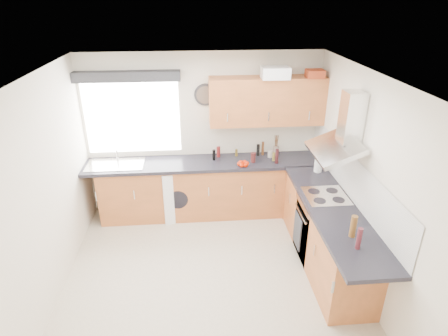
{
  "coord_description": "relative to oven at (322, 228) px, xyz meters",
  "views": [
    {
      "loc": [
        -0.14,
        -3.7,
        3.27
      ],
      "look_at": [
        0.25,
        0.85,
        1.1
      ],
      "focal_mm": 30.0,
      "sensor_mm": 36.0,
      "label": 1
    }
  ],
  "objects": [
    {
      "name": "ground_plane",
      "position": [
        -1.5,
        -0.3,
        -0.42
      ],
      "size": [
        3.6,
        3.6,
        0.0
      ],
      "primitive_type": "plane",
      "color": "beige"
    },
    {
      "name": "ceiling",
      "position": [
        -1.5,
        -0.3,
        2.08
      ],
      "size": [
        3.6,
        3.6,
        0.02
      ],
      "primitive_type": "cube",
      "color": "white",
      "rests_on": "wall_back"
    },
    {
      "name": "wall_back",
      "position": [
        -1.5,
        1.5,
        0.82
      ],
      "size": [
        3.6,
        0.02,
        2.5
      ],
      "primitive_type": "cube",
      "color": "silver",
      "rests_on": "ground_plane"
    },
    {
      "name": "wall_front",
      "position": [
        -1.5,
        -2.1,
        0.82
      ],
      "size": [
        3.6,
        0.02,
        2.5
      ],
      "primitive_type": "cube",
      "color": "silver",
      "rests_on": "ground_plane"
    },
    {
      "name": "wall_left",
      "position": [
        -3.3,
        -0.3,
        0.82
      ],
      "size": [
        0.02,
        3.6,
        2.5
      ],
      "primitive_type": "cube",
      "color": "silver",
      "rests_on": "ground_plane"
    },
    {
      "name": "wall_right",
      "position": [
        0.3,
        -0.3,
        0.82
      ],
      "size": [
        0.02,
        3.6,
        2.5
      ],
      "primitive_type": "cube",
      "color": "silver",
      "rests_on": "ground_plane"
    },
    {
      "name": "window",
      "position": [
        -2.55,
        1.49,
        1.12
      ],
      "size": [
        1.4,
        0.02,
        1.1
      ],
      "primitive_type": "cube",
      "color": "white",
      "rests_on": "wall_back"
    },
    {
      "name": "window_blind",
      "position": [
        -2.55,
        1.4,
        1.76
      ],
      "size": [
        1.5,
        0.18,
        0.14
      ],
      "primitive_type": "cube",
      "color": "#28292D",
      "rests_on": "wall_back"
    },
    {
      "name": "splashback",
      "position": [
        0.29,
        0.0,
        0.75
      ],
      "size": [
        0.01,
        3.0,
        0.54
      ],
      "primitive_type": "cube",
      "color": "white",
      "rests_on": "wall_right"
    },
    {
      "name": "base_cab_back",
      "position": [
        -1.6,
        1.21,
        0.01
      ],
      "size": [
        3.0,
        0.58,
        0.86
      ],
      "primitive_type": "cube",
      "color": "#A4582C",
      "rests_on": "ground_plane"
    },
    {
      "name": "base_cab_corner",
      "position": [
        0.0,
        1.2,
        0.01
      ],
      "size": [
        0.6,
        0.6,
        0.86
      ],
      "primitive_type": "cube",
      "color": "#A4582C",
      "rests_on": "ground_plane"
    },
    {
      "name": "base_cab_right",
      "position": [
        0.01,
        -0.15,
        0.01
      ],
      "size": [
        0.58,
        2.1,
        0.86
      ],
      "primitive_type": "cube",
      "color": "#A4582C",
      "rests_on": "ground_plane"
    },
    {
      "name": "worktop_back",
      "position": [
        -1.5,
        1.2,
        0.46
      ],
      "size": [
        3.6,
        0.62,
        0.05
      ],
      "primitive_type": "cube",
      "color": "black",
      "rests_on": "base_cab_back"
    },
    {
      "name": "worktop_right",
      "position": [
        0.0,
        -0.3,
        0.46
      ],
      "size": [
        0.62,
        2.42,
        0.05
      ],
      "primitive_type": "cube",
      "color": "black",
      "rests_on": "base_cab_right"
    },
    {
      "name": "sink",
      "position": [
        -2.83,
        1.2,
        0.52
      ],
      "size": [
        0.84,
        0.46,
        0.1
      ],
      "primitive_type": null,
      "color": "silver",
      "rests_on": "worktop_back"
    },
    {
      "name": "oven",
      "position": [
        0.0,
        0.0,
        0.0
      ],
      "size": [
        0.56,
        0.58,
        0.85
      ],
      "primitive_type": "cube",
      "color": "black",
      "rests_on": "ground_plane"
    },
    {
      "name": "hob_plate",
      "position": [
        0.0,
        0.0,
        0.49
      ],
      "size": [
        0.52,
        0.52,
        0.01
      ],
      "primitive_type": "cube",
      "color": "silver",
      "rests_on": "worktop_right"
    },
    {
      "name": "extractor_hood",
      "position": [
        0.1,
        -0.0,
        1.34
      ],
      "size": [
        0.52,
        0.78,
        0.66
      ],
      "primitive_type": null,
      "color": "silver",
      "rests_on": "wall_right"
    },
    {
      "name": "upper_cabinets",
      "position": [
        -0.55,
        1.32,
        1.38
      ],
      "size": [
        1.7,
        0.35,
        0.7
      ],
      "primitive_type": "cube",
      "color": "#A4582C",
      "rests_on": "wall_back"
    },
    {
      "name": "washing_machine",
      "position": [
        -1.92,
        1.22,
        -0.01
      ],
      "size": [
        0.69,
        0.68,
        0.84
      ],
      "primitive_type": "cube",
      "rotation": [
        0.0,
        0.0,
        0.26
      ],
      "color": "white",
      "rests_on": "ground_plane"
    },
    {
      "name": "wall_clock",
      "position": [
        -1.45,
        1.46,
        1.45
      ],
      "size": [
        0.33,
        0.04,
        0.33
      ],
      "primitive_type": "cylinder",
      "rotation": [
        1.57,
        0.0,
        0.0
      ],
      "color": "#28292D",
      "rests_on": "wall_back"
    },
    {
      "name": "casserole",
      "position": [
        -0.47,
        1.22,
        1.81
      ],
      "size": [
        0.39,
        0.28,
        0.16
      ],
      "primitive_type": "cube",
      "rotation": [
        0.0,
        0.0,
        -0.01
      ],
      "color": "white",
      "rests_on": "upper_cabinets"
    },
    {
      "name": "storage_box",
      "position": [
        0.1,
        1.22,
        1.78
      ],
      "size": [
        0.25,
        0.21,
        0.11
      ],
      "primitive_type": "cube",
      "rotation": [
        0.0,
        0.0,
        -0.03
      ],
      "color": "#A33719",
      "rests_on": "upper_cabinets"
    },
    {
      "name": "utensil_pot",
      "position": [
        -0.35,
        1.4,
        0.55
      ],
      "size": [
        0.11,
        0.11,
        0.13
      ],
      "primitive_type": "cylinder",
      "rotation": [
        0.0,
        0.0,
        -0.26
      ],
      "color": "gray",
      "rests_on": "worktop_back"
    },
    {
      "name": "kitchen_roll",
      "position": [
        0.12,
        0.72,
        0.61
      ],
      "size": [
        0.12,
        0.12,
        0.25
      ],
      "primitive_type": "cylinder",
      "rotation": [
        0.0,
        0.0,
        -0.07
      ],
      "color": "white",
      "rests_on": "worktop_right"
    },
    {
      "name": "tomato_cluster",
      "position": [
        -0.93,
        1.0,
        0.52
      ],
      "size": [
        0.18,
        0.18,
        0.07
      ],
      "primitive_type": null,
      "rotation": [
        0.0,
        0.0,
        0.23
      ],
      "color": "#BB1E03",
      "rests_on": "worktop_back"
    },
    {
      "name": "jar_0",
      "position": [
        -0.64,
        1.37,
        0.58
      ],
      "size": [
        0.05,
        0.05,
        0.18
      ],
      "primitive_type": "cylinder",
      "color": "black",
      "rests_on": "worktop_back"
    },
    {
      "name": "jar_1",
      "position": [
        -1.34,
        1.25,
        0.57
      ],
      "size": [
        0.05,
        0.05,
        0.16
      ],
      "primitive_type": "cylinder",
      "color": "black",
      "rests_on": "worktop_back"
    },
    {
      "name": "jar_2",
      "position": [
        -0.76,
        1.12,
        0.56
      ],
      "size": [
        0.07,
        0.07,
        0.15
      ],
      "primitive_type": "cylinder",
      "color": "#441818",
      "rests_on": "worktop_back"
    },
    {
      "name": "jar_3",
      "position": [
        -0.56,
        1.39,
        0.59
      ],
      "size": [
        0.04,
        0.04,
        0.22
      ],
      "primitive_type": "cylinder",
      "color": "brown",
      "rests_on": "worktop_back"
    },
    {
      "name": "jar_4",
      "position": [
        -0.98,
        1.38,
        0.54
      ],
      "size": [
        0.04,
        0.04,
        0.11
      ],
      "primitive_type": "cylinder",
      "color": "brown",
      "rests_on": "worktop_back"
    },
    {
      "name": "jar_5",
      "position": [
        -1.27,
        1.37,
        0.57
      ],
      "size": [
        0.06,
        0.06,
        0.17
      ],
      "primitive_type": "cylinder",
      "color": "maroon",
      "rests_on": "worktop_back"
    },
    {
      "name": "jar_6",
      "position": [
        -0.41,
        1.05,
        0.6
      ],
      "size": [
        0.05,
        0.05,
        0.23
      ],
      "primitive_type": "cylinder",
      "color": "#361315",
      "rests_on": "worktop_back"
    },
    {
      "name": "jar_7",
      "position": [
        -0.46,
        1.29,
        0.54
      ],
      "size": [
        0.08,
        0.08,
        0.1
      ],
      "primitive_type": "cylinder",
      "color": "#AA9D91",
      "rests_on": "worktop_back"
    },
    {
      "name": "jar_8",
      "position": [
        -0.44,
        1.14,
        0.55
      ],
      "size": [
        0.04,
        0.04,
        0.14
      ],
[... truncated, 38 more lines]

